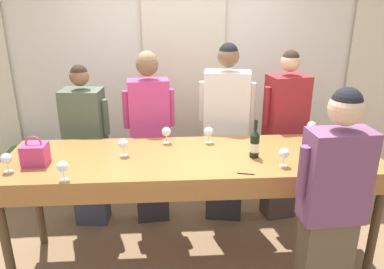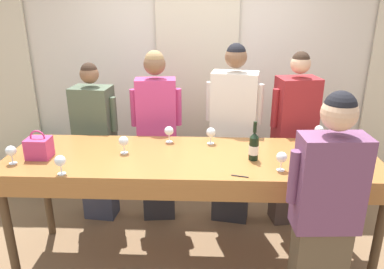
{
  "view_description": "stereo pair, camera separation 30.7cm",
  "coord_description": "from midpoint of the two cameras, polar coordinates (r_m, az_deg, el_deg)",
  "views": [
    {
      "loc": [
        -0.19,
        -2.79,
        2.25
      ],
      "look_at": [
        0.0,
        0.09,
        1.18
      ],
      "focal_mm": 35.0,
      "sensor_mm": 36.0,
      "label": 1
    },
    {
      "loc": [
        0.12,
        -2.79,
        2.25
      ],
      "look_at": [
        0.0,
        0.09,
        1.18
      ],
      "focal_mm": 35.0,
      "sensor_mm": 36.0,
      "label": 2
    }
  ],
  "objects": [
    {
      "name": "ground_plane",
      "position": [
        3.58,
        -2.49,
        -18.58
      ],
      "size": [
        18.0,
        18.0,
        0.0
      ],
      "primitive_type": "plane",
      "color": "#846647"
    },
    {
      "name": "wall_back",
      "position": [
        4.43,
        -3.26,
        9.24
      ],
      "size": [
        12.0,
        0.06,
        2.8
      ],
      "color": "silver",
      "rests_on": "ground_plane"
    },
    {
      "name": "curtain_panel_center",
      "position": [
        4.38,
        -3.24,
        8.36
      ],
      "size": [
        0.92,
        0.03,
        2.69
      ],
      "color": "beige",
      "rests_on": "ground_plane"
    },
    {
      "name": "curtain_panel_right",
      "position": [
        5.01,
        25.72,
        7.92
      ],
      "size": [
        0.92,
        0.03,
        2.69
      ],
      "color": "beige",
      "rests_on": "ground_plane"
    },
    {
      "name": "tasting_bar",
      "position": [
        3.06,
        -2.74,
        -5.06
      ],
      "size": [
        3.0,
        0.87,
        1.03
      ],
      "color": "#9E6633",
      "rests_on": "ground_plane"
    },
    {
      "name": "wine_bottle",
      "position": [
        2.99,
        6.66,
        -1.47
      ],
      "size": [
        0.08,
        0.08,
        0.32
      ],
      "color": "black",
      "rests_on": "tasting_bar"
    },
    {
      "name": "handbag",
      "position": [
        3.16,
        -25.41,
        -2.74
      ],
      "size": [
        0.18,
        0.16,
        0.23
      ],
      "color": "#C63870",
      "rests_on": "tasting_bar"
    },
    {
      "name": "wine_glass_front_left",
      "position": [
        2.98,
        17.0,
        -2.59
      ],
      "size": [
        0.08,
        0.08,
        0.15
      ],
      "color": "white",
      "rests_on": "tasting_bar"
    },
    {
      "name": "wine_glass_front_mid",
      "position": [
        3.28,
        -6.61,
        0.33
      ],
      "size": [
        0.08,
        0.08,
        0.15
      ],
      "color": "white",
      "rests_on": "tasting_bar"
    },
    {
      "name": "wine_glass_front_right",
      "position": [
        3.14,
        15.79,
        -1.31
      ],
      "size": [
        0.08,
        0.08,
        0.15
      ],
      "color": "white",
      "rests_on": "tasting_bar"
    },
    {
      "name": "wine_glass_center_left",
      "position": [
        3.54,
        15.42,
        1.2
      ],
      "size": [
        0.08,
        0.08,
        0.15
      ],
      "color": "white",
      "rests_on": "tasting_bar"
    },
    {
      "name": "wine_glass_center_mid",
      "position": [
        2.8,
        -22.12,
        -4.71
      ],
      "size": [
        0.08,
        0.08,
        0.15
      ],
      "color": "white",
      "rests_on": "tasting_bar"
    },
    {
      "name": "wine_glass_center_right",
      "position": [
        3.11,
        -29.03,
        -3.35
      ],
      "size": [
        0.08,
        0.08,
        0.15
      ],
      "color": "white",
      "rests_on": "tasting_bar"
    },
    {
      "name": "wine_glass_back_left",
      "position": [
        3.26,
        -0.15,
        0.35
      ],
      "size": [
        0.08,
        0.08,
        0.15
      ],
      "color": "white",
      "rests_on": "tasting_bar"
    },
    {
      "name": "wine_glass_back_mid",
      "position": [
        3.08,
        -13.28,
        -1.48
      ],
      "size": [
        0.08,
        0.08,
        0.15
      ],
      "color": "white",
      "rests_on": "tasting_bar"
    },
    {
      "name": "wine_glass_back_right",
      "position": [
        2.86,
        10.92,
        -2.96
      ],
      "size": [
        0.08,
        0.08,
        0.15
      ],
      "color": "white",
      "rests_on": "tasting_bar"
    },
    {
      "name": "pen",
      "position": [
        2.74,
        5.04,
        -6.05
      ],
      "size": [
        0.12,
        0.04,
        0.01
      ],
      "color": "black",
      "rests_on": "tasting_bar"
    },
    {
      "name": "guest_olive_jacket",
      "position": [
        3.89,
        -17.95,
        -1.93
      ],
      "size": [
        0.49,
        0.31,
        1.66
      ],
      "color": "#383D51",
      "rests_on": "ground_plane"
    },
    {
      "name": "guest_pink_top",
      "position": [
        3.75,
        -8.75,
        -0.36
      ],
      "size": [
        0.5,
        0.24,
        1.78
      ],
      "color": "#28282D",
      "rests_on": "ground_plane"
    },
    {
      "name": "guest_cream_sweater",
      "position": [
        3.75,
        2.85,
        0.04
      ],
      "size": [
        0.55,
        0.31,
        1.85
      ],
      "color": "#28282D",
      "rests_on": "ground_plane"
    },
    {
      "name": "guest_striped_shirt",
      "position": [
        3.88,
        11.63,
        -0.41
      ],
      "size": [
        0.5,
        0.33,
        1.78
      ],
      "color": "#473833",
      "rests_on": "ground_plane"
    },
    {
      "name": "host_pouring",
      "position": [
        2.7,
        17.43,
        -10.56
      ],
      "size": [
        0.53,
        0.25,
        1.73
      ],
      "color": "brown",
      "rests_on": "ground_plane"
    },
    {
      "name": "potted_plant",
      "position": [
        4.74,
        -26.29,
        -4.9
      ],
      "size": [
        0.36,
        0.36,
        0.7
      ],
      "color": "#4C4C51",
      "rests_on": "ground_plane"
    }
  ]
}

